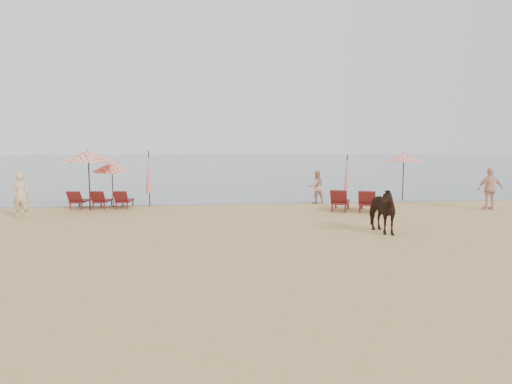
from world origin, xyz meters
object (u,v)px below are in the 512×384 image
at_px(beachgoer_right_b, 490,189).
at_px(umbrella_closed_right, 347,175).
at_px(umbrella_open_left_a, 88,156).
at_px(cow, 379,210).
at_px(beachgoer_right_a, 316,187).
at_px(lounger_cluster_left, 101,200).
at_px(lounger_cluster_right, 354,201).
at_px(umbrella_closed_left, 149,172).
at_px(umbrella_open_left_b, 112,166).
at_px(umbrella_open_right, 404,157).
at_px(beachgoer_left, 21,195).

bearing_deg(beachgoer_right_b, umbrella_closed_right, -6.48).
bearing_deg(umbrella_open_left_a, cow, -29.93).
bearing_deg(beachgoer_right_a, umbrella_closed_right, 114.08).
bearing_deg(lounger_cluster_left, lounger_cluster_right, -8.16).
bearing_deg(beachgoer_right_a, umbrella_closed_left, -4.83).
height_order(lounger_cluster_right, beachgoer_right_a, beachgoer_right_a).
bearing_deg(umbrella_open_left_a, lounger_cluster_left, 70.93).
xyz_separation_m(beachgoer_right_a, beachgoer_right_b, (6.84, -2.90, 0.11)).
xyz_separation_m(lounger_cluster_right, umbrella_open_left_a, (-10.89, 1.39, 1.85)).
bearing_deg(cow, beachgoer_right_a, 84.73).
bearing_deg(lounger_cluster_right, cow, -75.47).
bearing_deg(lounger_cluster_right, umbrella_open_left_b, -170.10).
distance_m(umbrella_open_left_b, umbrella_open_right, 13.98).
xyz_separation_m(beachgoer_left, beachgoer_right_a, (12.16, 2.91, -0.10)).
height_order(umbrella_open_right, cow, umbrella_open_right).
relative_size(lounger_cluster_right, umbrella_open_right, 0.96).
bearing_deg(umbrella_closed_left, beachgoer_right_b, -10.60).
bearing_deg(umbrella_closed_right, beachgoer_right_b, -12.33).
distance_m(lounger_cluster_left, beachgoer_right_b, 16.79).
xyz_separation_m(lounger_cluster_right, beachgoer_right_b, (6.00, -0.09, 0.45)).
bearing_deg(umbrella_open_right, umbrella_open_left_a, 174.64).
distance_m(beachgoer_left, beachgoer_right_b, 19.00).
distance_m(umbrella_open_right, cow, 9.02).
height_order(umbrella_open_left_a, umbrella_closed_left, umbrella_open_left_a).
distance_m(lounger_cluster_left, cow, 11.86).
height_order(umbrella_open_left_b, umbrella_closed_left, umbrella_closed_left).
bearing_deg(umbrella_open_left_b, umbrella_open_right, -17.20).
bearing_deg(umbrella_open_left_b, lounger_cluster_left, -159.48).
bearing_deg(umbrella_open_left_b, lounger_cluster_right, -34.64).
distance_m(umbrella_open_left_b, umbrella_closed_right, 10.39).
distance_m(umbrella_closed_left, beachgoer_right_b, 14.89).
height_order(lounger_cluster_left, umbrella_closed_left, umbrella_closed_left).
distance_m(umbrella_open_left_b, beachgoer_right_b, 16.45).
xyz_separation_m(umbrella_closed_left, umbrella_closed_right, (8.71, -1.44, -0.11)).
bearing_deg(beachgoer_left, lounger_cluster_right, 175.93).
bearing_deg(beachgoer_right_b, umbrella_closed_left, -4.75).
relative_size(umbrella_open_left_b, cow, 1.24).
distance_m(umbrella_open_left_a, umbrella_open_right, 14.78).
bearing_deg(beachgoer_right_a, beachgoer_left, 7.39).
bearing_deg(umbrella_open_left_a, beachgoer_right_a, 7.48).
xyz_separation_m(lounger_cluster_right, cow, (-0.72, -4.33, 0.27)).
height_order(lounger_cluster_right, umbrella_closed_left, umbrella_closed_left).
relative_size(umbrella_open_left_a, beachgoer_right_a, 1.63).
height_order(lounger_cluster_left, cow, cow).
distance_m(lounger_cluster_right, beachgoer_right_b, 6.02).
bearing_deg(beachgoer_right_b, beachgoer_left, 5.87).
xyz_separation_m(cow, beachgoer_right_a, (-0.12, 7.14, 0.07)).
distance_m(lounger_cluster_right, umbrella_closed_right, 1.57).
bearing_deg(umbrella_closed_right, umbrella_open_left_a, 179.02).
bearing_deg(beachgoer_left, umbrella_closed_left, -152.45).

